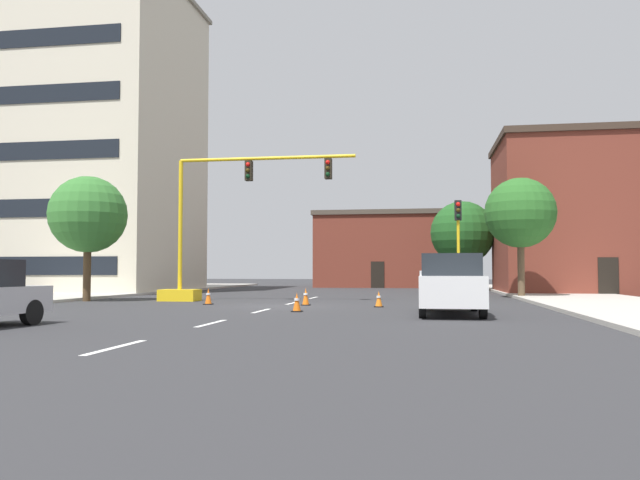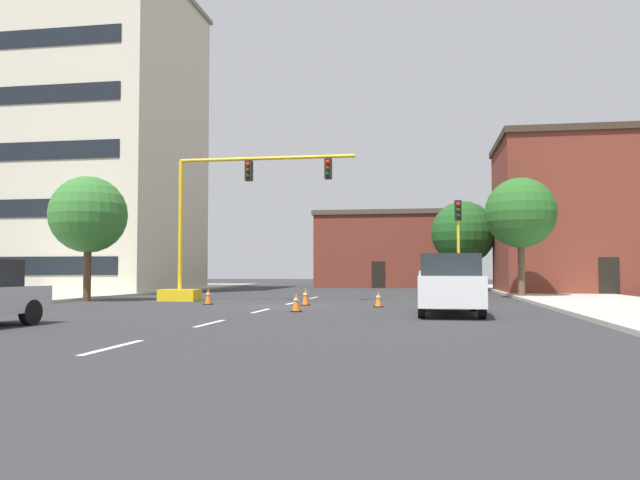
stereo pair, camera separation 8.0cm
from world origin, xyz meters
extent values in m
plane|color=#2D2D30|center=(0.00, 0.00, 0.00)|extent=(160.00, 160.00, 0.00)
cube|color=#B2ADA3|center=(-13.46, 8.00, 0.07)|extent=(6.00, 56.00, 0.14)
cube|color=#B2ADA3|center=(13.46, 8.00, 0.07)|extent=(6.00, 56.00, 0.14)
cube|color=silver|center=(0.00, -14.00, 0.00)|extent=(0.16, 2.40, 0.01)
cube|color=silver|center=(0.00, -8.50, 0.00)|extent=(0.16, 2.40, 0.01)
cube|color=silver|center=(0.00, -3.00, 0.00)|extent=(0.16, 2.40, 0.01)
cube|color=silver|center=(0.00, 2.50, 0.00)|extent=(0.16, 2.40, 0.01)
cube|color=silver|center=(0.00, 8.00, 0.00)|extent=(0.16, 2.40, 0.01)
cube|color=beige|center=(-17.24, 15.44, 10.40)|extent=(13.11, 12.21, 20.80)
cube|color=black|center=(-17.24, 9.31, 1.73)|extent=(10.75, 0.06, 1.10)
cube|color=black|center=(-17.24, 9.31, 5.20)|extent=(10.75, 0.06, 1.10)
cube|color=black|center=(-17.24, 9.31, 8.67)|extent=(10.75, 0.06, 1.10)
cube|color=black|center=(-17.24, 9.31, 12.14)|extent=(10.75, 0.06, 1.10)
cube|color=black|center=(-17.24, 9.31, 15.60)|extent=(10.75, 0.06, 1.10)
cube|color=brown|center=(2.06, 31.07, 3.08)|extent=(10.96, 7.32, 6.16)
cube|color=#4C4238|center=(2.06, 31.07, 6.36)|extent=(11.26, 7.62, 0.40)
cube|color=black|center=(2.06, 27.38, 1.10)|extent=(1.10, 0.06, 2.20)
cube|color=brown|center=(16.11, 16.98, 4.75)|extent=(10.89, 8.72, 9.49)
cube|color=#3D2D23|center=(16.11, 16.98, 9.69)|extent=(11.19, 9.02, 0.40)
cube|color=black|center=(16.11, 12.59, 1.10)|extent=(1.10, 0.06, 2.20)
cube|color=yellow|center=(-5.72, 3.57, 0.28)|extent=(1.80, 1.20, 0.55)
cylinder|color=yellow|center=(-5.72, 3.57, 3.65)|extent=(0.20, 0.20, 6.20)
cylinder|color=yellow|center=(-1.49, 3.57, 6.75)|extent=(8.46, 0.16, 0.16)
cube|color=black|center=(-2.34, 3.57, 6.18)|extent=(0.32, 0.36, 0.95)
sphere|color=red|center=(-2.34, 3.38, 6.45)|extent=(0.20, 0.20, 0.20)
sphere|color=#38280A|center=(-2.34, 3.38, 6.17)|extent=(0.20, 0.20, 0.20)
sphere|color=black|center=(-2.34, 3.38, 5.89)|extent=(0.20, 0.20, 0.20)
cube|color=black|center=(1.47, 3.57, 6.18)|extent=(0.32, 0.36, 0.95)
sphere|color=red|center=(1.47, 3.38, 6.45)|extent=(0.20, 0.20, 0.20)
sphere|color=#38280A|center=(1.47, 3.38, 6.17)|extent=(0.20, 0.20, 0.20)
sphere|color=black|center=(1.47, 3.38, 5.89)|extent=(0.20, 0.20, 0.20)
cylinder|color=yellow|center=(7.45, 5.51, 2.40)|extent=(0.14, 0.14, 4.80)
cube|color=black|center=(7.45, 5.51, 4.33)|extent=(0.32, 0.36, 0.95)
sphere|color=red|center=(7.45, 5.32, 4.60)|extent=(0.20, 0.20, 0.20)
sphere|color=#38280A|center=(7.45, 5.32, 4.32)|extent=(0.20, 0.20, 0.20)
sphere|color=black|center=(7.45, 5.32, 4.04)|extent=(0.20, 0.20, 0.20)
cylinder|color=brown|center=(10.85, 9.11, 1.55)|extent=(0.36, 0.36, 3.10)
sphere|color=#286023|center=(10.85, 9.11, 4.49)|extent=(3.69, 3.69, 3.69)
cylinder|color=#4C3823|center=(-9.97, 2.60, 1.38)|extent=(0.36, 0.36, 2.76)
sphere|color=#33702D|center=(-9.97, 2.60, 4.13)|extent=(3.65, 3.65, 3.65)
cylinder|color=#4C3823|center=(8.59, 20.81, 1.22)|extent=(0.36, 0.36, 2.44)
sphere|color=#1E511E|center=(8.59, 20.81, 4.14)|extent=(4.52, 4.52, 4.52)
cube|color=white|center=(6.66, -3.77, 0.81)|extent=(2.03, 5.41, 0.95)
cube|color=#1E2328|center=(6.65, -4.67, 1.64)|extent=(1.85, 1.81, 0.70)
cube|color=white|center=(6.66, -2.58, 1.37)|extent=(2.02, 2.82, 0.16)
cylinder|color=black|center=(7.55, -5.61, 0.34)|extent=(0.22, 0.68, 0.68)
cylinder|color=black|center=(5.75, -5.60, 0.34)|extent=(0.22, 0.68, 0.68)
cylinder|color=black|center=(7.57, -1.94, 0.34)|extent=(0.22, 0.68, 0.68)
cylinder|color=black|center=(5.77, -1.93, 0.34)|extent=(0.22, 0.68, 0.68)
cylinder|color=black|center=(-4.56, -9.79, 0.34)|extent=(0.29, 0.70, 0.68)
cube|color=black|center=(0.93, 0.77, 0.02)|extent=(0.36, 0.36, 0.04)
cone|color=orange|center=(0.93, 0.77, 0.39)|extent=(0.28, 0.28, 0.69)
cylinder|color=white|center=(0.93, 0.77, 0.47)|extent=(0.19, 0.19, 0.08)
cube|color=black|center=(1.37, -3.33, 0.02)|extent=(0.36, 0.36, 0.04)
cone|color=orange|center=(1.37, -3.33, 0.36)|extent=(0.28, 0.28, 0.64)
cylinder|color=white|center=(1.37, -3.33, 0.44)|extent=(0.19, 0.19, 0.08)
cube|color=black|center=(-3.30, 0.72, 0.02)|extent=(0.36, 0.36, 0.04)
cone|color=orange|center=(-3.30, 0.72, 0.37)|extent=(0.28, 0.28, 0.67)
cylinder|color=white|center=(-3.30, 0.72, 0.45)|extent=(0.19, 0.19, 0.08)
cube|color=black|center=(4.03, -0.01, 0.02)|extent=(0.36, 0.36, 0.04)
cone|color=orange|center=(4.03, -0.01, 0.34)|extent=(0.28, 0.28, 0.60)
cylinder|color=white|center=(4.03, -0.01, 0.41)|extent=(0.19, 0.19, 0.08)
camera|label=1|loc=(5.76, -25.31, 1.46)|focal=35.58mm
camera|label=2|loc=(5.84, -25.30, 1.46)|focal=35.58mm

